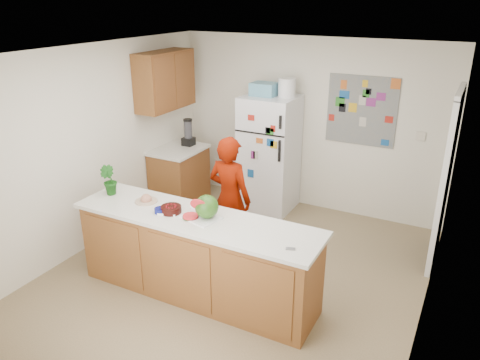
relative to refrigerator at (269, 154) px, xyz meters
The scene contains 26 objects.
floor 2.12m from the refrigerator, 76.54° to the right, with size 4.00×4.50×0.02m, color brown.
wall_back 0.71m from the refrigerator, 40.18° to the left, with size 4.00×0.02×2.50m, color beige.
wall_left 2.48m from the refrigerator, 129.69° to the right, with size 0.02×4.50×2.50m, color beige.
wall_right 3.12m from the refrigerator, 37.39° to the right, with size 0.02×4.50×2.50m, color beige.
ceiling 2.55m from the refrigerator, 76.54° to the right, with size 4.00×4.50×0.02m, color white.
doorway 2.48m from the refrigerator, 10.01° to the right, with size 0.03×0.85×2.04m, color black.
peninsula_base 2.43m from the refrigerator, 84.00° to the right, with size 2.60×0.62×0.88m, color brown.
peninsula_top 2.39m from the refrigerator, 84.00° to the right, with size 2.68×0.70×0.04m, color silver.
side_counter_base 1.41m from the refrigerator, 156.86° to the right, with size 0.60×0.80×0.86m, color brown.
side_counter_top 1.35m from the refrigerator, 156.86° to the right, with size 0.64×0.84×0.04m, color silver.
upper_cabinets 1.82m from the refrigerator, 157.05° to the right, with size 0.35×1.00×0.80m, color brown.
refrigerator is the anchor object (origin of this frame).
fridge_top_bin 0.95m from the refrigerator, behind, with size 0.35×0.28×0.18m, color #5999B2.
photo_collage 1.43m from the refrigerator, 16.61° to the left, with size 0.95×0.01×0.95m, color slate.
person 1.52m from the refrigerator, 83.53° to the right, with size 0.56×0.37×1.53m, color #650E00.
blender_appliance 1.26m from the refrigerator, 164.81° to the right, with size 0.12×0.12×0.38m, color black.
cutting_board 2.40m from the refrigerator, 82.42° to the right, with size 0.37×0.28×0.01m, color white.
watermelon 2.39m from the refrigerator, 80.93° to the right, with size 0.24×0.24×0.24m, color #2D5312.
watermelon_slice 2.44m from the refrigerator, 84.73° to the right, with size 0.16×0.16×0.02m, color red.
cherry_bowl 2.41m from the refrigerator, 90.65° to the right, with size 0.21×0.21×0.07m, color black.
white_bowl 2.26m from the refrigerator, 84.78° to the right, with size 0.17×0.17×0.06m, color white.
cobalt_bowl 2.47m from the refrigerator, 92.84° to the right, with size 0.13×0.13×0.05m, color #0B1159.
plate 2.35m from the refrigerator, 100.40° to the right, with size 0.24×0.24×0.02m, color beige.
paper_towel 2.42m from the refrigerator, 91.14° to the right, with size 0.19×0.17×0.02m, color white.
keys 2.87m from the refrigerator, 61.91° to the right, with size 0.08×0.04×0.01m, color slate.
potted_plant 2.52m from the refrigerator, 111.61° to the right, with size 0.18×0.15×0.33m, color #123F0C.
Camera 1 is at (2.19, -4.07, 3.03)m, focal length 35.00 mm.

